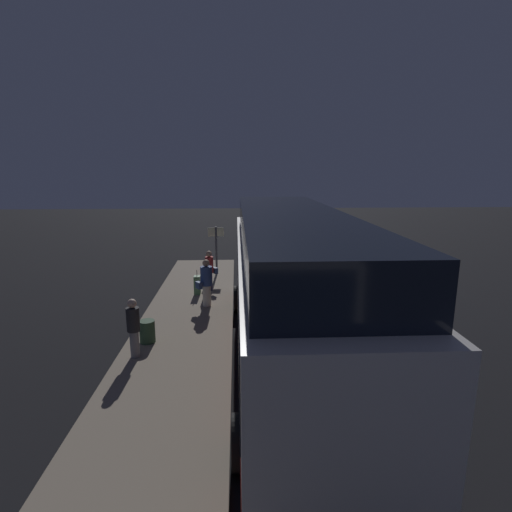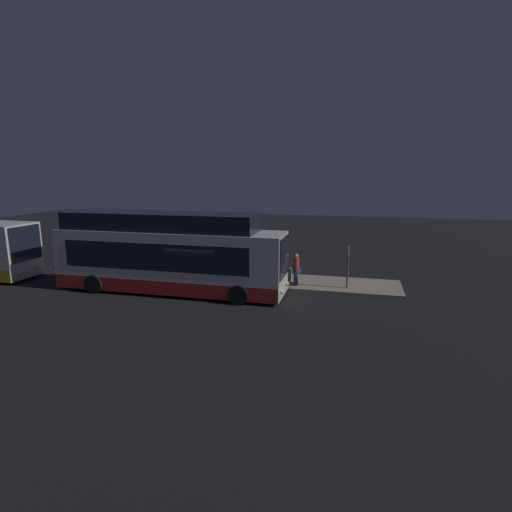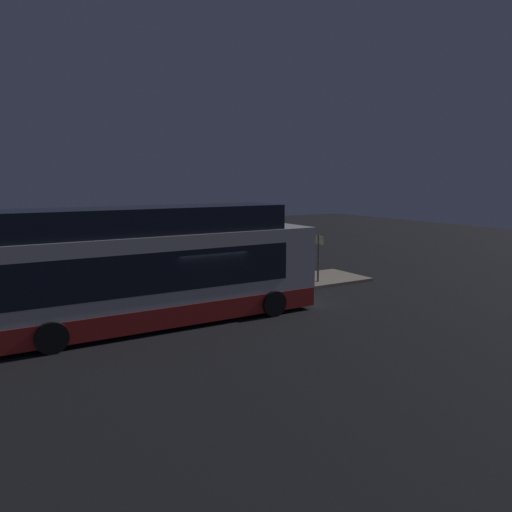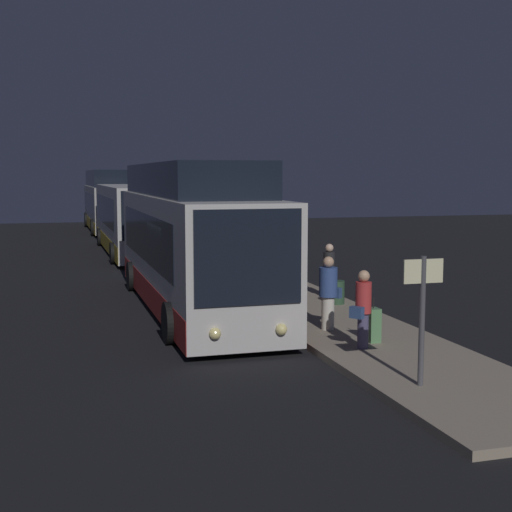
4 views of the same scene
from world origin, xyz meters
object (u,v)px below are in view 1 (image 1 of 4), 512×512
at_px(suitcase, 197,285).
at_px(trash_bin, 147,331).
at_px(passenger_with_bags, 133,326).
at_px(passenger_waiting, 210,269).
at_px(bus_lead, 289,299).
at_px(sign_post, 216,244).
at_px(passenger_boarding, 206,282).

height_order(suitcase, trash_bin, suitcase).
bearing_deg(trash_bin, passenger_with_bags, 171.66).
distance_m(passenger_waiting, suitcase, 0.85).
height_order(passenger_waiting, trash_bin, passenger_waiting).
distance_m(bus_lead, passenger_with_bags, 4.09).
xyz_separation_m(sign_post, trash_bin, (-7.59, 1.62, -1.09)).
relative_size(bus_lead, passenger_with_bags, 7.43).
xyz_separation_m(bus_lead, trash_bin, (1.30, 3.86, -1.35)).
xyz_separation_m(bus_lead, passenger_boarding, (4.32, 2.39, -0.76)).
distance_m(passenger_waiting, passenger_with_bags, 6.03).
height_order(bus_lead, passenger_boarding, bus_lead).
height_order(passenger_boarding, passenger_with_bags, passenger_boarding).
distance_m(bus_lead, suitcase, 6.54).
bearing_deg(trash_bin, bus_lead, -108.63).
xyz_separation_m(bus_lead, passenger_with_bags, (0.40, 3.99, -0.80)).
xyz_separation_m(passenger_boarding, passenger_with_bags, (-3.91, 1.60, -0.04)).
height_order(passenger_with_bags, sign_post, sign_post).
distance_m(passenger_boarding, passenger_waiting, 1.90).
bearing_deg(trash_bin, sign_post, -12.01).
height_order(passenger_boarding, trash_bin, passenger_boarding).
height_order(passenger_with_bags, trash_bin, passenger_with_bags).
bearing_deg(passenger_boarding, bus_lead, 174.70).
bearing_deg(passenger_with_bags, bus_lead, -29.94).
height_order(bus_lead, passenger_with_bags, bus_lead).
relative_size(passenger_waiting, trash_bin, 2.52).
bearing_deg(passenger_with_bags, passenger_waiting, 50.42).
distance_m(passenger_boarding, trash_bin, 3.41).
bearing_deg(bus_lead, suitcase, 26.49).
xyz_separation_m(passenger_waiting, suitcase, (-0.48, 0.47, -0.52)).
bearing_deg(sign_post, passenger_waiting, 176.94).
relative_size(passenger_boarding, suitcase, 1.76).
height_order(bus_lead, suitcase, bus_lead).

